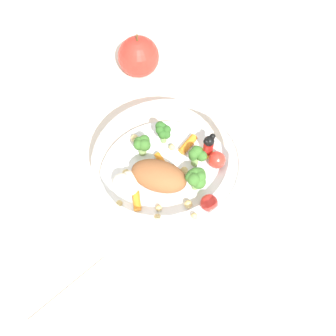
# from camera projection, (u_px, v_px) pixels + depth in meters

# --- Properties ---
(ground_plane) EXTENTS (2.40, 2.40, 0.00)m
(ground_plane) POSITION_uv_depth(u_px,v_px,m) (174.00, 185.00, 0.65)
(ground_plane) COLOR silver
(food_container) EXTENTS (0.22, 0.22, 0.06)m
(food_container) POSITION_uv_depth(u_px,v_px,m) (167.00, 170.00, 0.63)
(food_container) COLOR white
(food_container) RESTS_ON ground_plane
(loose_apple) EXTENTS (0.07, 0.07, 0.08)m
(loose_apple) POSITION_uv_depth(u_px,v_px,m) (139.00, 57.00, 0.74)
(loose_apple) COLOR red
(loose_apple) RESTS_ON ground_plane
(folded_napkin) EXTENTS (0.13, 0.15, 0.01)m
(folded_napkin) POSITION_uv_depth(u_px,v_px,m) (102.00, 332.00, 0.54)
(folded_napkin) COLOR silver
(folded_napkin) RESTS_ON ground_plane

